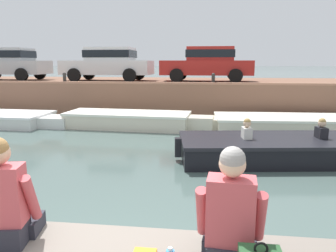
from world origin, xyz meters
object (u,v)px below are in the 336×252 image
at_px(boat_moored_east_cream, 281,123).
at_px(mooring_bollard_west, 65,77).
at_px(person_seated_right, 230,219).
at_px(car_centre_red, 208,63).
at_px(car_left_inner_white, 109,63).
at_px(person_seated_left, 5,203).
at_px(car_leftmost_silver, 8,63).
at_px(boat_moored_central_cream, 134,120).
at_px(motorboat_passing, 298,149).
at_px(mooring_bollard_mid, 213,78).

relative_size(boat_moored_east_cream, mooring_bollard_west, 13.68).
bearing_deg(person_seated_right, car_centre_red, 91.07).
height_order(car_left_inner_white, person_seated_left, car_left_inner_white).
bearing_deg(car_leftmost_silver, boat_moored_east_cream, -16.35).
xyz_separation_m(car_centre_red, person_seated_left, (-1.67, -12.77, -1.17)).
relative_size(boat_moored_central_cream, motorboat_passing, 0.84).
xyz_separation_m(boat_moored_east_cream, mooring_bollard_mid, (-2.37, 1.68, 1.46)).
height_order(motorboat_passing, car_leftmost_silver, car_leftmost_silver).
height_order(boat_moored_east_cream, car_centre_red, car_centre_red).
relative_size(car_centre_red, mooring_bollard_mid, 9.25).
height_order(mooring_bollard_west, person_seated_left, mooring_bollard_west).
relative_size(boat_moored_central_cream, mooring_bollard_mid, 12.05).
distance_m(mooring_bollard_west, mooring_bollard_mid, 6.22).
bearing_deg(car_leftmost_silver, car_centre_red, -0.01).
distance_m(car_leftmost_silver, mooring_bollard_mid, 10.18).
distance_m(boat_moored_east_cream, car_centre_red, 4.91).
xyz_separation_m(boat_moored_east_cream, person_seated_right, (-2.36, -9.21, 0.90)).
height_order(motorboat_passing, mooring_bollard_west, mooring_bollard_west).
bearing_deg(motorboat_passing, mooring_bollard_west, 147.19).
bearing_deg(boat_moored_central_cream, person_seated_left, -84.05).
xyz_separation_m(boat_moored_central_cream, car_leftmost_silver, (-7.14, 3.81, 2.03)).
relative_size(boat_moored_central_cream, car_left_inner_white, 1.28).
bearing_deg(car_left_inner_white, person_seated_left, -76.90).
height_order(boat_moored_central_cream, boat_moored_east_cream, boat_moored_central_cream).
xyz_separation_m(boat_moored_east_cream, car_centre_red, (-2.60, 3.62, 2.07)).
relative_size(boat_moored_east_cream, person_seated_right, 6.31).
height_order(car_left_inner_white, mooring_bollard_mid, car_left_inner_white).
height_order(car_left_inner_white, car_centre_red, same).
height_order(boat_moored_east_cream, mooring_bollard_west, mooring_bollard_west).
bearing_deg(boat_moored_central_cream, motorboat_passing, -35.32).
xyz_separation_m(boat_moored_central_cream, motorboat_passing, (4.85, -3.43, -0.00)).
distance_m(car_leftmost_silver, person_seated_left, 15.15).
xyz_separation_m(boat_moored_east_cream, car_leftmost_silver, (-12.34, 3.62, 2.07)).
relative_size(mooring_bollard_west, person_seated_left, 0.46).
height_order(motorboat_passing, person_seated_right, person_seated_right).
distance_m(mooring_bollard_mid, person_seated_left, 11.00).
bearing_deg(mooring_bollard_west, car_centre_red, 17.97).
bearing_deg(boat_moored_central_cream, person_seated_right, -72.49).
xyz_separation_m(motorboat_passing, mooring_bollard_mid, (-2.01, 5.30, 1.43)).
bearing_deg(car_leftmost_silver, mooring_bollard_mid, -11.03).
relative_size(mooring_bollard_west, person_seated_right, 0.46).
bearing_deg(car_left_inner_white, boat_moored_east_cream, -26.55).
bearing_deg(person_seated_left, person_seated_right, -1.93).
relative_size(car_leftmost_silver, person_seated_right, 4.11).
bearing_deg(boat_moored_east_cream, person_seated_right, -104.37).
height_order(boat_moored_east_cream, motorboat_passing, motorboat_passing).
bearing_deg(car_centre_red, mooring_bollard_mid, -83.18).
bearing_deg(mooring_bollard_mid, car_left_inner_white, 158.28).
xyz_separation_m(car_centre_red, mooring_bollard_mid, (0.23, -1.94, -0.61)).
distance_m(motorboat_passing, mooring_bollard_mid, 5.85).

